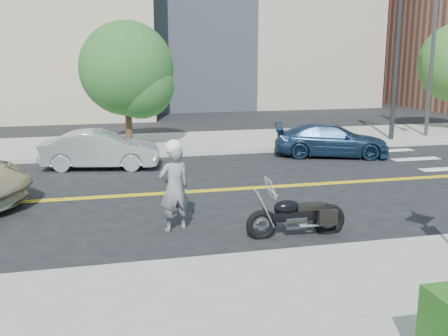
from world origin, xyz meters
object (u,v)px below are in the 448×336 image
motorcyclist (174,186)px  parked_car_blue (331,140)px  motorcycle (297,207)px  parked_car_silver (100,150)px

motorcyclist → parked_car_blue: 9.67m
motorcycle → parked_car_silver: size_ratio=0.55×
motorcyclist → parked_car_silver: 6.91m
parked_car_blue → motorcyclist: bearing=154.0°
motorcycle → parked_car_blue: 8.94m
motorcyclist → motorcycle: bearing=145.3°
motorcycle → parked_car_silver: (-3.94, 7.65, -0.01)m
parked_car_silver → parked_car_blue: bearing=-77.9°
motorcyclist → parked_car_silver: (-1.51, 6.73, -0.37)m
motorcyclist → parked_car_blue: bearing=-148.4°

